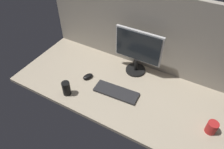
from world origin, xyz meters
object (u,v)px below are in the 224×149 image
object	(u,v)px
keyboard	(116,92)
mouse	(88,76)
monitor	(138,50)
mug_black_travel	(66,88)
mug_red_plastic	(212,127)

from	to	relation	value
keyboard	mouse	world-z (taller)	mouse
monitor	mug_black_travel	distance (cm)	67.74
monitor	mug_red_plastic	world-z (taller)	monitor
keyboard	mug_black_travel	xyz separation A→B (cm)	(-34.86, -20.38, 5.20)
mouse	monitor	bearing A→B (deg)	64.88
mug_black_travel	mug_red_plastic	bearing A→B (deg)	10.75
monitor	mug_black_travel	size ratio (longest dim) A/B	3.38
mouse	mug_red_plastic	world-z (taller)	mug_red_plastic
monitor	keyboard	xyz separation A→B (cm)	(-2.52, -33.56, -22.01)
monitor	keyboard	distance (cm)	40.22
keyboard	mouse	bearing A→B (deg)	169.84
monitor	mouse	xyz separation A→B (cm)	(-32.96, -30.09, -21.31)
mug_black_travel	mug_red_plastic	distance (cm)	111.56
keyboard	mug_red_plastic	world-z (taller)	mug_red_plastic
monitor	mug_red_plastic	distance (cm)	81.52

